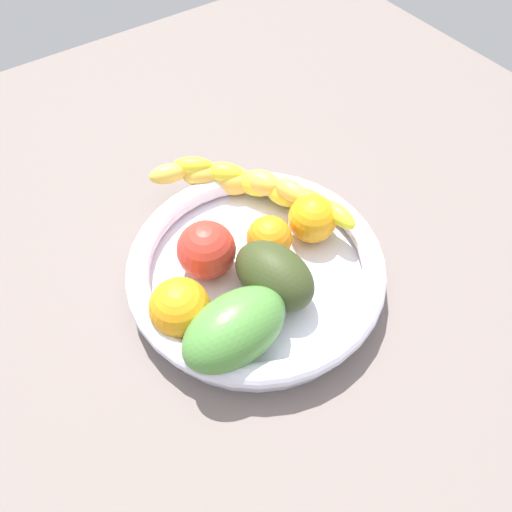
% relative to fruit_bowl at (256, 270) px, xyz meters
% --- Properties ---
extents(kitchen_counter, '(1.20, 1.20, 0.03)m').
position_rel_fruit_bowl_xyz_m(kitchen_counter, '(0.00, 0.00, -0.04)').
color(kitchen_counter, '#6B5F5A').
rests_on(kitchen_counter, ground).
extents(fruit_bowl, '(0.29, 0.29, 0.05)m').
position_rel_fruit_bowl_xyz_m(fruit_bowl, '(0.00, 0.00, 0.00)').
color(fruit_bowl, silver).
rests_on(fruit_bowl, kitchen_counter).
extents(banana_draped_left, '(0.14, 0.21, 0.04)m').
position_rel_fruit_bowl_xyz_m(banana_draped_left, '(0.07, 0.08, 0.02)').
color(banana_draped_left, yellow).
rests_on(banana_draped_left, fruit_bowl).
extents(banana_draped_right, '(0.15, 0.15, 0.05)m').
position_rel_fruit_bowl_xyz_m(banana_draped_right, '(0.04, 0.12, 0.02)').
color(banana_draped_right, '#EAC346').
rests_on(banana_draped_right, fruit_bowl).
extents(orange_front, '(0.06, 0.06, 0.06)m').
position_rel_fruit_bowl_xyz_m(orange_front, '(0.09, 0.01, 0.02)').
color(orange_front, orange).
rests_on(orange_front, fruit_bowl).
extents(orange_mid_left, '(0.05, 0.05, 0.05)m').
position_rel_fruit_bowl_xyz_m(orange_mid_left, '(0.03, 0.01, 0.02)').
color(orange_mid_left, orange).
rests_on(orange_mid_left, fruit_bowl).
extents(orange_mid_right, '(0.06, 0.06, 0.06)m').
position_rel_fruit_bowl_xyz_m(orange_mid_right, '(-0.10, -0.01, 0.03)').
color(orange_mid_right, orange).
rests_on(orange_mid_right, fruit_bowl).
extents(tomato_red, '(0.07, 0.07, 0.07)m').
position_rel_fruit_bowl_xyz_m(tomato_red, '(-0.04, 0.04, 0.03)').
color(tomato_red, red).
rests_on(tomato_red, fruit_bowl).
extents(avocado_dark, '(0.08, 0.11, 0.07)m').
position_rel_fruit_bowl_xyz_m(avocado_dark, '(0.00, -0.03, 0.03)').
color(avocado_dark, '#323C1C').
rests_on(avocado_dark, fruit_bowl).
extents(mango_green, '(0.12, 0.08, 0.07)m').
position_rel_fruit_bowl_xyz_m(mango_green, '(-0.07, -0.07, 0.03)').
color(mango_green, '#4D8A3A').
rests_on(mango_green, fruit_bowl).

